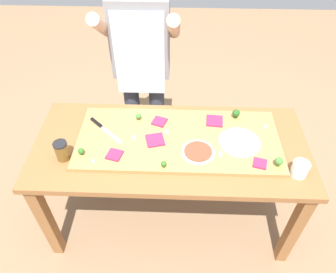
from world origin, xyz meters
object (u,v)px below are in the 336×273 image
(broccoli_floret_back_right, at_px, (236,113))
(broccoli_floret_center_right, at_px, (279,161))
(pizza_slice_far_left, at_px, (214,121))
(chefs_knife, at_px, (101,127))
(sauce_jar, at_px, (62,151))
(broccoli_floret_front_left, at_px, (138,116))
(pizza_whole_white_garlic, at_px, (239,142))
(cheese_crumble_c, at_px, (93,161))
(broccoli_floret_front_right, at_px, (81,151))
(cheese_crumble_a, at_px, (266,126))
(cheese_crumble_e, at_px, (220,154))
(pizza_slice_near_right, at_px, (114,155))
(pizza_slice_far_right, at_px, (260,163))
(pizza_slice_center, at_px, (159,122))
(cheese_crumble_d, at_px, (134,138))
(cook_center, at_px, (142,60))
(cheese_crumble_b, at_px, (167,132))
(prep_table, at_px, (171,156))
(pizza_whole_tomato_red, at_px, (198,152))
(broccoli_floret_back_mid, at_px, (164,164))
(flour_cup, at_px, (300,169))
(pizza_slice_near_left, at_px, (155,140))

(broccoli_floret_back_right, distance_m, broccoli_floret_center_right, 0.45)
(pizza_slice_far_left, xyz_separation_m, broccoli_floret_center_right, (0.33, -0.36, 0.03))
(chefs_knife, distance_m, sauce_jar, 0.31)
(broccoli_floret_front_left, bearing_deg, sauce_jar, -141.18)
(pizza_whole_white_garlic, distance_m, cheese_crumble_c, 0.88)
(broccoli_floret_front_left, bearing_deg, cheese_crumble_c, -120.46)
(broccoli_floret_front_right, distance_m, cheese_crumble_a, 1.16)
(cheese_crumble_e, bearing_deg, broccoli_floret_center_right, -12.02)
(cheese_crumble_e, bearing_deg, chefs_knife, 163.93)
(pizza_slice_near_right, height_order, sauce_jar, sauce_jar)
(pizza_slice_far_right, bearing_deg, pizza_slice_far_left, 123.28)
(pizza_slice_center, height_order, cheese_crumble_d, cheese_crumble_d)
(broccoli_floret_front_left, height_order, broccoli_floret_center_right, broccoli_floret_center_right)
(broccoli_floret_front_left, relative_size, cook_center, 0.03)
(pizza_slice_far_left, xyz_separation_m, cheese_crumble_c, (-0.72, -0.38, 0.00))
(cheese_crumble_b, height_order, sauce_jar, sauce_jar)
(pizza_slice_far_right, distance_m, broccoli_floret_front_right, 1.04)
(pizza_whole_white_garlic, height_order, pizza_slice_far_left, pizza_whole_white_garlic)
(pizza_slice_center, xyz_separation_m, broccoli_floret_front_left, (-0.14, 0.02, 0.02))
(prep_table, bearing_deg, cheese_crumble_c, -157.14)
(pizza_whole_white_garlic, bearing_deg, broccoli_floret_front_left, 163.36)
(cheese_crumble_c, relative_size, cheese_crumble_d, 0.77)
(chefs_knife, relative_size, sauce_jar, 1.92)
(pizza_slice_far_left, bearing_deg, cheese_crumble_a, -7.81)
(prep_table, bearing_deg, pizza_slice_far_left, 34.29)
(cheese_crumble_a, bearing_deg, broccoli_floret_center_right, -88.32)
(broccoli_floret_back_right, distance_m, broccoli_floret_front_left, 0.64)
(cheese_crumble_c, bearing_deg, pizza_whole_white_garlic, 12.30)
(cheese_crumble_e, relative_size, sauce_jar, 0.17)
(pizza_slice_center, bearing_deg, broccoli_floret_back_right, 7.22)
(broccoli_floret_front_right, bearing_deg, pizza_whole_tomato_red, 3.20)
(pizza_slice_near_right, bearing_deg, cook_center, 82.74)
(pizza_whole_tomato_red, height_order, broccoli_floret_back_mid, broccoli_floret_back_mid)
(pizza_slice_near_right, bearing_deg, pizza_slice_far_right, -2.47)
(pizza_slice_far_left, xyz_separation_m, cheese_crumble_a, (0.32, -0.04, 0.00))
(cook_center, bearing_deg, cheese_crumble_d, -89.60)
(pizza_whole_white_garlic, distance_m, broccoli_floret_front_left, 0.66)
(chefs_knife, xyz_separation_m, broccoli_floret_front_left, (0.23, 0.08, 0.02))
(flour_cup, distance_m, cook_center, 1.28)
(cheese_crumble_b, distance_m, cook_center, 0.62)
(pizza_slice_far_right, xyz_separation_m, cheese_crumble_c, (-0.95, -0.02, 0.00))
(prep_table, relative_size, broccoli_floret_back_mid, 40.38)
(pizza_whole_white_garlic, relative_size, cheese_crumble_d, 12.70)
(cheese_crumble_b, distance_m, sauce_jar, 0.63)
(broccoli_floret_back_right, xyz_separation_m, cheese_crumble_b, (-0.45, -0.17, -0.03))
(pizza_slice_near_left, height_order, broccoli_floret_back_right, broccoli_floret_back_right)
(broccoli_floret_back_mid, relative_size, broccoli_floret_center_right, 0.67)
(cheese_crumble_e, bearing_deg, broccoli_floret_back_mid, -162.86)
(chefs_knife, distance_m, cheese_crumble_d, 0.24)
(chefs_knife, bearing_deg, broccoli_floret_back_right, 8.37)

